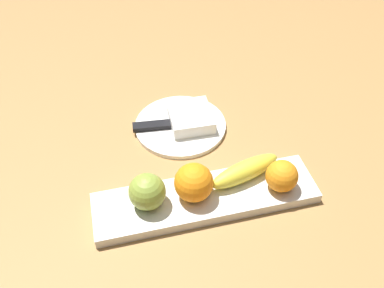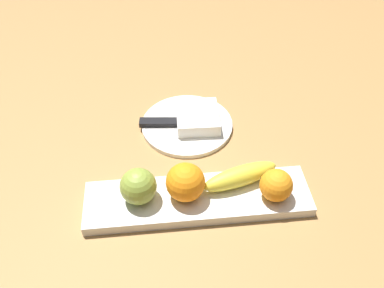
{
  "view_description": "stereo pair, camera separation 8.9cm",
  "coord_description": "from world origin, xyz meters",
  "px_view_note": "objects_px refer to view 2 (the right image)",
  "views": [
    {
      "loc": [
        -0.18,
        -0.47,
        0.67
      ],
      "look_at": [
        -0.02,
        0.14,
        0.05
      ],
      "focal_mm": 39.51,
      "sensor_mm": 36.0,
      "label": 1
    },
    {
      "loc": [
        -0.09,
        -0.49,
        0.67
      ],
      "look_at": [
        -0.02,
        0.14,
        0.05
      ],
      "focal_mm": 39.51,
      "sensor_mm": 36.0,
      "label": 2
    }
  ],
  "objects_px": {
    "banana": "(240,176)",
    "dinner_plate": "(187,125)",
    "orange_near_banana": "(276,185)",
    "folded_napkin": "(198,117)",
    "apple": "(138,186)",
    "orange_near_apple": "(185,182)",
    "knife": "(165,123)",
    "fruit_tray": "(198,199)"
  },
  "relations": [
    {
      "from": "orange_near_apple",
      "to": "folded_napkin",
      "type": "bearing_deg",
      "value": 77.3
    },
    {
      "from": "folded_napkin",
      "to": "knife",
      "type": "bearing_deg",
      "value": 179.2
    },
    {
      "from": "dinner_plate",
      "to": "apple",
      "type": "bearing_deg",
      "value": -116.83
    },
    {
      "from": "dinner_plate",
      "to": "folded_napkin",
      "type": "xyz_separation_m",
      "value": [
        0.03,
        0.0,
        0.02
      ]
    },
    {
      "from": "dinner_plate",
      "to": "orange_near_banana",
      "type": "bearing_deg",
      "value": -58.91
    },
    {
      "from": "apple",
      "to": "orange_near_banana",
      "type": "height_order",
      "value": "apple"
    },
    {
      "from": "orange_near_apple",
      "to": "folded_napkin",
      "type": "xyz_separation_m",
      "value": [
        0.05,
        0.23,
        -0.03
      ]
    },
    {
      "from": "orange_near_banana",
      "to": "orange_near_apple",
      "type": "bearing_deg",
      "value": 173.35
    },
    {
      "from": "dinner_plate",
      "to": "folded_napkin",
      "type": "relative_size",
      "value": 2.0
    },
    {
      "from": "orange_near_banana",
      "to": "dinner_plate",
      "type": "bearing_deg",
      "value": 121.09
    },
    {
      "from": "orange_near_banana",
      "to": "dinner_plate",
      "type": "xyz_separation_m",
      "value": [
        -0.15,
        0.25,
        -0.05
      ]
    },
    {
      "from": "fruit_tray",
      "to": "dinner_plate",
      "type": "xyz_separation_m",
      "value": [
        0.0,
        0.23,
        -0.01
      ]
    },
    {
      "from": "dinner_plate",
      "to": "folded_napkin",
      "type": "height_order",
      "value": "folded_napkin"
    },
    {
      "from": "apple",
      "to": "banana",
      "type": "bearing_deg",
      "value": 5.28
    },
    {
      "from": "banana",
      "to": "dinner_plate",
      "type": "xyz_separation_m",
      "value": [
        -0.09,
        0.21,
        -0.04
      ]
    },
    {
      "from": "apple",
      "to": "knife",
      "type": "distance_m",
      "value": 0.24
    },
    {
      "from": "banana",
      "to": "knife",
      "type": "height_order",
      "value": "banana"
    },
    {
      "from": "fruit_tray",
      "to": "dinner_plate",
      "type": "relative_size",
      "value": 2.06
    },
    {
      "from": "banana",
      "to": "orange_near_banana",
      "type": "xyz_separation_m",
      "value": [
        0.06,
        -0.04,
        0.01
      ]
    },
    {
      "from": "banana",
      "to": "folded_napkin",
      "type": "height_order",
      "value": "banana"
    },
    {
      "from": "orange_near_apple",
      "to": "folded_napkin",
      "type": "height_order",
      "value": "orange_near_apple"
    },
    {
      "from": "dinner_plate",
      "to": "orange_near_apple",
      "type": "bearing_deg",
      "value": -96.06
    },
    {
      "from": "fruit_tray",
      "to": "folded_napkin",
      "type": "relative_size",
      "value": 4.12
    },
    {
      "from": "fruit_tray",
      "to": "banana",
      "type": "relative_size",
      "value": 2.78
    },
    {
      "from": "banana",
      "to": "knife",
      "type": "xyz_separation_m",
      "value": [
        -0.14,
        0.21,
        -0.03
      ]
    },
    {
      "from": "banana",
      "to": "dinner_plate",
      "type": "height_order",
      "value": "banana"
    },
    {
      "from": "apple",
      "to": "orange_near_banana",
      "type": "distance_m",
      "value": 0.26
    },
    {
      "from": "orange_near_apple",
      "to": "knife",
      "type": "distance_m",
      "value": 0.23
    },
    {
      "from": "orange_near_banana",
      "to": "folded_napkin",
      "type": "distance_m",
      "value": 0.27
    },
    {
      "from": "orange_near_apple",
      "to": "dinner_plate",
      "type": "bearing_deg",
      "value": 83.94
    },
    {
      "from": "fruit_tray",
      "to": "folded_napkin",
      "type": "bearing_deg",
      "value": 83.32
    },
    {
      "from": "folded_napkin",
      "to": "knife",
      "type": "relative_size",
      "value": 0.59
    },
    {
      "from": "banana",
      "to": "apple",
      "type": "bearing_deg",
      "value": -11.08
    },
    {
      "from": "orange_near_apple",
      "to": "banana",
      "type": "bearing_deg",
      "value": 10.06
    },
    {
      "from": "apple",
      "to": "banana",
      "type": "height_order",
      "value": "apple"
    },
    {
      "from": "apple",
      "to": "knife",
      "type": "height_order",
      "value": "apple"
    },
    {
      "from": "fruit_tray",
      "to": "knife",
      "type": "distance_m",
      "value": 0.24
    },
    {
      "from": "apple",
      "to": "fruit_tray",
      "type": "bearing_deg",
      "value": -2.61
    },
    {
      "from": "orange_near_apple",
      "to": "knife",
      "type": "bearing_deg",
      "value": 96.94
    },
    {
      "from": "orange_near_banana",
      "to": "folded_napkin",
      "type": "height_order",
      "value": "orange_near_banana"
    },
    {
      "from": "banana",
      "to": "folded_napkin",
      "type": "xyz_separation_m",
      "value": [
        -0.06,
        0.21,
        -0.02
      ]
    },
    {
      "from": "apple",
      "to": "folded_napkin",
      "type": "relative_size",
      "value": 0.66
    }
  ]
}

